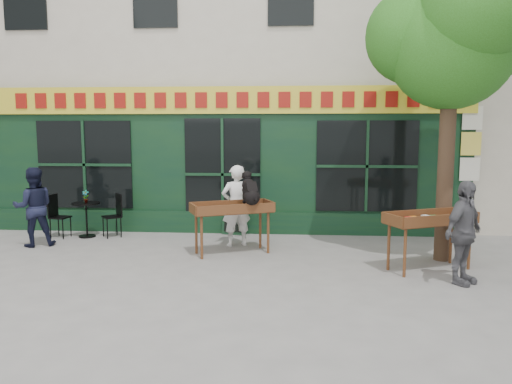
{
  "coord_description": "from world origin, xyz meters",
  "views": [
    {
      "loc": [
        1.61,
        -8.79,
        2.37
      ],
      "look_at": [
        0.89,
        0.5,
        1.19
      ],
      "focal_mm": 35.0,
      "sensor_mm": 36.0,
      "label": 1
    }
  ],
  "objects_px": {
    "book_cart_center": "(232,211)",
    "man_right": "(464,233)",
    "book_cart_right": "(430,222)",
    "woman": "(236,206)",
    "man_left": "(34,207)",
    "dog": "(250,187)",
    "bistro_table": "(86,213)"
  },
  "relations": [
    {
      "from": "man_right",
      "to": "book_cart_right",
      "type": "bearing_deg",
      "value": 67.43
    },
    {
      "from": "dog",
      "to": "bistro_table",
      "type": "relative_size",
      "value": 0.79
    },
    {
      "from": "woman",
      "to": "man_left",
      "type": "height_order",
      "value": "woman"
    },
    {
      "from": "woman",
      "to": "man_left",
      "type": "distance_m",
      "value": 4.09
    },
    {
      "from": "man_right",
      "to": "bistro_table",
      "type": "height_order",
      "value": "man_right"
    },
    {
      "from": "dog",
      "to": "man_left",
      "type": "relative_size",
      "value": 0.37
    },
    {
      "from": "man_right",
      "to": "book_cart_center",
      "type": "bearing_deg",
      "value": 112.54
    },
    {
      "from": "bistro_table",
      "to": "book_cart_center",
      "type": "bearing_deg",
      "value": -19.54
    },
    {
      "from": "book_cart_center",
      "to": "bistro_table",
      "type": "distance_m",
      "value": 3.59
    },
    {
      "from": "man_right",
      "to": "bistro_table",
      "type": "xyz_separation_m",
      "value": [
        -7.12,
        2.8,
        -0.26
      ]
    },
    {
      "from": "book_cart_center",
      "to": "dog",
      "type": "bearing_deg",
      "value": -32.2
    },
    {
      "from": "woman",
      "to": "dog",
      "type": "bearing_deg",
      "value": 92.49
    },
    {
      "from": "book_cart_center",
      "to": "dog",
      "type": "height_order",
      "value": "dog"
    },
    {
      "from": "book_cart_center",
      "to": "man_right",
      "type": "height_order",
      "value": "man_right"
    },
    {
      "from": "woman",
      "to": "book_cart_right",
      "type": "relative_size",
      "value": 1.02
    },
    {
      "from": "book_cart_right",
      "to": "man_right",
      "type": "distance_m",
      "value": 0.81
    },
    {
      "from": "dog",
      "to": "woman",
      "type": "relative_size",
      "value": 0.36
    },
    {
      "from": "dog",
      "to": "man_right",
      "type": "distance_m",
      "value": 3.77
    },
    {
      "from": "book_cart_center",
      "to": "bistro_table",
      "type": "xyz_separation_m",
      "value": [
        -3.37,
        1.2,
        -0.28
      ]
    },
    {
      "from": "bistro_table",
      "to": "man_left",
      "type": "bearing_deg",
      "value": -127.87
    },
    {
      "from": "dog",
      "to": "man_left",
      "type": "height_order",
      "value": "man_left"
    },
    {
      "from": "book_cart_center",
      "to": "man_right",
      "type": "xyz_separation_m",
      "value": [
        3.75,
        -1.6,
        -0.02
      ]
    },
    {
      "from": "dog",
      "to": "man_right",
      "type": "bearing_deg",
      "value": -48.56
    },
    {
      "from": "book_cart_right",
      "to": "bistro_table",
      "type": "relative_size",
      "value": 2.13
    },
    {
      "from": "man_right",
      "to": "man_left",
      "type": "relative_size",
      "value": 1.0
    },
    {
      "from": "man_right",
      "to": "woman",
      "type": "bearing_deg",
      "value": 104.68
    },
    {
      "from": "woman",
      "to": "man_right",
      "type": "bearing_deg",
      "value": 124.98
    },
    {
      "from": "book_cart_right",
      "to": "dog",
      "type": "bearing_deg",
      "value": 141.19
    },
    {
      "from": "woman",
      "to": "man_right",
      "type": "distance_m",
      "value": 4.37
    },
    {
      "from": "woman",
      "to": "man_right",
      "type": "height_order",
      "value": "woman"
    },
    {
      "from": "book_cart_center",
      "to": "dog",
      "type": "distance_m",
      "value": 0.59
    },
    {
      "from": "book_cart_center",
      "to": "man_right",
      "type": "bearing_deg",
      "value": -47.16
    }
  ]
}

